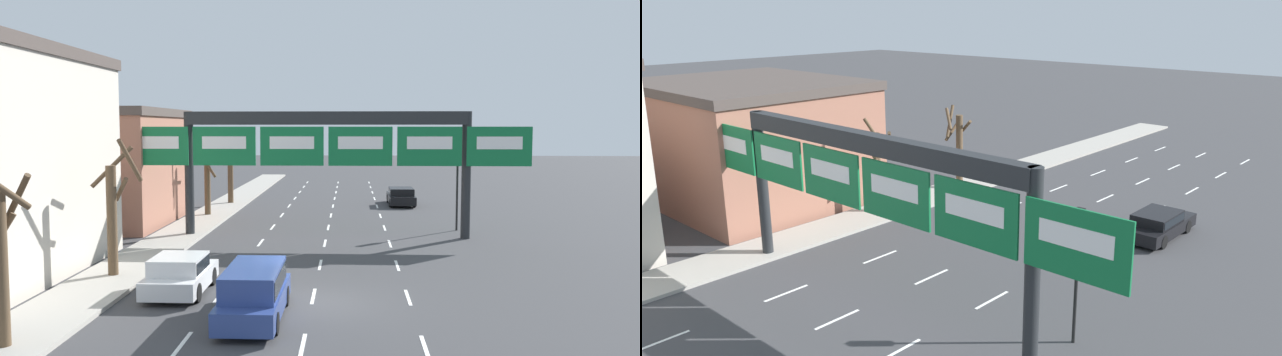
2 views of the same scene
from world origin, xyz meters
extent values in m
plane|color=#3D3D3F|center=(0.00, 0.00, 0.00)|extent=(220.00, 220.00, 0.00)
cube|color=#A8A399|center=(-8.00, 0.00, 0.07)|extent=(2.80, 110.00, 0.15)
cube|color=white|center=(-3.30, -4.00, 0.01)|extent=(0.12, 2.00, 0.01)
cube|color=white|center=(-3.30, 1.00, 0.01)|extent=(0.12, 2.00, 0.01)
cube|color=white|center=(-3.30, 6.00, 0.01)|extent=(0.12, 2.00, 0.01)
cube|color=white|center=(-3.30, 11.00, 0.01)|extent=(0.12, 2.00, 0.01)
cube|color=white|center=(-3.30, 16.00, 0.01)|extent=(0.12, 2.00, 0.01)
cube|color=white|center=(-3.30, 21.00, 0.01)|extent=(0.12, 2.00, 0.01)
cube|color=white|center=(-3.30, 26.00, 0.01)|extent=(0.12, 2.00, 0.01)
cube|color=white|center=(-3.30, 31.00, 0.01)|extent=(0.12, 2.00, 0.01)
cube|color=white|center=(-3.30, 36.00, 0.01)|extent=(0.12, 2.00, 0.01)
cube|color=white|center=(-3.30, 41.00, 0.01)|extent=(0.12, 2.00, 0.01)
cube|color=white|center=(-3.30, 46.00, 0.01)|extent=(0.12, 2.00, 0.01)
cube|color=white|center=(0.00, -4.00, 0.01)|extent=(0.12, 2.00, 0.01)
cube|color=white|center=(0.00, 1.00, 0.01)|extent=(0.12, 2.00, 0.01)
cube|color=white|center=(0.00, 6.00, 0.01)|extent=(0.12, 2.00, 0.01)
cube|color=white|center=(0.00, 11.00, 0.01)|extent=(0.12, 2.00, 0.01)
cube|color=white|center=(0.00, 16.00, 0.01)|extent=(0.12, 2.00, 0.01)
cube|color=white|center=(0.00, 21.00, 0.01)|extent=(0.12, 2.00, 0.01)
cube|color=white|center=(0.00, 26.00, 0.01)|extent=(0.12, 2.00, 0.01)
cube|color=white|center=(0.00, 31.00, 0.01)|extent=(0.12, 2.00, 0.01)
cube|color=white|center=(0.00, 36.00, 0.01)|extent=(0.12, 2.00, 0.01)
cube|color=white|center=(0.00, 41.00, 0.01)|extent=(0.12, 2.00, 0.01)
cube|color=white|center=(0.00, 46.00, 0.01)|extent=(0.12, 2.00, 0.01)
cube|color=white|center=(3.30, -4.00, 0.01)|extent=(0.12, 2.00, 0.01)
cube|color=white|center=(3.30, 1.00, 0.01)|extent=(0.12, 2.00, 0.01)
cube|color=white|center=(3.30, 6.00, 0.01)|extent=(0.12, 2.00, 0.01)
cube|color=white|center=(3.30, 11.00, 0.01)|extent=(0.12, 2.00, 0.01)
cube|color=white|center=(3.30, 16.00, 0.01)|extent=(0.12, 2.00, 0.01)
cube|color=white|center=(3.30, 21.00, 0.01)|extent=(0.12, 2.00, 0.01)
cube|color=white|center=(3.30, 26.00, 0.01)|extent=(0.12, 2.00, 0.01)
cube|color=white|center=(3.30, 31.00, 0.01)|extent=(0.12, 2.00, 0.01)
cube|color=white|center=(3.30, 36.00, 0.01)|extent=(0.12, 2.00, 0.01)
cube|color=white|center=(3.30, 41.00, 0.01)|extent=(0.12, 2.00, 0.01)
cube|color=white|center=(3.30, 46.00, 0.01)|extent=(0.12, 2.00, 0.01)
cylinder|color=#232628|center=(-7.40, 12.75, 3.37)|extent=(0.49, 0.49, 6.74)
cylinder|color=#232628|center=(7.40, 12.75, 3.37)|extent=(0.49, 0.49, 6.74)
cube|color=#232628|center=(0.00, 12.75, 6.39)|extent=(14.80, 0.60, 0.70)
cube|color=#116B38|center=(-9.02, 12.41, 4.91)|extent=(3.36, 0.08, 2.06)
cube|color=white|center=(-9.02, 12.37, 5.09)|extent=(2.35, 0.02, 0.66)
cube|color=#116B38|center=(-5.41, 12.41, 4.91)|extent=(3.36, 0.08, 2.06)
cube|color=white|center=(-5.41, 12.37, 5.09)|extent=(2.35, 0.02, 0.66)
cube|color=#116B38|center=(-1.80, 12.41, 4.91)|extent=(3.36, 0.08, 2.06)
cube|color=white|center=(-1.80, 12.37, 5.09)|extent=(2.35, 0.02, 0.66)
cube|color=#116B38|center=(1.80, 12.41, 4.91)|extent=(3.36, 0.08, 2.06)
cube|color=white|center=(1.80, 12.37, 5.09)|extent=(2.35, 0.02, 0.66)
cube|color=#116B38|center=(5.41, 12.41, 4.91)|extent=(3.36, 0.08, 2.06)
cube|color=white|center=(5.41, 12.37, 5.09)|extent=(2.35, 0.02, 0.66)
cube|color=#116B38|center=(9.02, 12.41, 4.91)|extent=(3.36, 0.08, 2.06)
cube|color=white|center=(9.02, 12.37, 5.09)|extent=(2.35, 0.02, 0.66)
cube|color=#9E6651|center=(-15.89, 17.24, 3.27)|extent=(12.17, 10.25, 6.54)
cube|color=#4C423D|center=(-15.89, 17.24, 6.79)|extent=(12.41, 10.45, 0.50)
cube|color=silver|center=(-4.75, 1.24, 0.51)|extent=(1.88, 3.96, 0.61)
cube|color=silver|center=(-4.75, 1.00, 1.10)|extent=(1.73, 2.06, 0.57)
cube|color=black|center=(-4.75, 1.00, 1.10)|extent=(1.77, 1.89, 0.41)
cylinder|color=black|center=(-5.61, 2.42, 0.33)|extent=(0.22, 0.66, 0.66)
cylinder|color=black|center=(-3.90, 2.42, 0.33)|extent=(0.22, 0.66, 0.66)
cylinder|color=black|center=(-5.61, 0.05, 0.33)|extent=(0.22, 0.66, 0.66)
cylinder|color=black|center=(-3.90, 0.05, 0.33)|extent=(0.22, 0.66, 0.66)
cube|color=black|center=(5.15, 27.05, 0.51)|extent=(1.91, 4.78, 0.61)
cube|color=black|center=(5.15, 26.76, 1.07)|extent=(1.76, 2.48, 0.51)
cube|color=black|center=(5.15, 26.76, 1.07)|extent=(1.79, 2.28, 0.37)
cylinder|color=black|center=(4.28, 28.48, 0.33)|extent=(0.22, 0.66, 0.66)
cylinder|color=black|center=(6.01, 28.48, 0.33)|extent=(0.22, 0.66, 0.66)
cylinder|color=black|center=(4.28, 25.62, 0.33)|extent=(0.22, 0.66, 0.66)
cylinder|color=black|center=(6.01, 25.62, 0.33)|extent=(0.22, 0.66, 0.66)
cube|color=navy|center=(-1.66, -1.64, 0.53)|extent=(1.76, 4.86, 0.67)
cube|color=navy|center=(-1.66, -1.69, 1.26)|extent=(1.62, 3.40, 0.78)
cube|color=black|center=(-1.66, -1.69, 1.26)|extent=(1.66, 3.13, 0.56)
cylinder|color=black|center=(-2.46, -0.18, 0.33)|extent=(0.22, 0.66, 0.66)
cylinder|color=black|center=(-0.87, -0.18, 0.33)|extent=(0.22, 0.66, 0.66)
cylinder|color=black|center=(-2.46, -3.10, 0.33)|extent=(0.22, 0.66, 0.66)
cylinder|color=black|center=(-0.87, -3.10, 0.33)|extent=(0.22, 0.66, 0.66)
cylinder|color=black|center=(7.39, 15.36, 1.97)|extent=(0.12, 0.12, 3.95)
cube|color=black|center=(7.39, 15.36, 4.40)|extent=(0.30, 0.24, 0.90)
sphere|color=#3D0E0C|center=(7.39, 15.23, 4.70)|extent=(0.20, 0.20, 0.20)
sphere|color=gold|center=(7.39, 15.23, 4.40)|extent=(0.20, 0.20, 0.20)
sphere|color=#0E3515|center=(7.39, 15.23, 4.10)|extent=(0.20, 0.20, 0.20)
cylinder|color=brown|center=(-8.14, 20.18, 2.35)|extent=(0.40, 0.40, 4.41)
cylinder|color=brown|center=(-7.65, 20.71, 4.19)|extent=(1.25, 1.19, 1.16)
cylinder|color=brown|center=(-7.74, 19.80, 4.52)|extent=(1.00, 1.03, 1.93)
cylinder|color=brown|center=(-7.93, 19.84, 3.29)|extent=(0.91, 0.66, 1.38)
cylinder|color=brown|center=(-7.99, 3.24, 2.29)|extent=(0.39, 0.39, 4.28)
cylinder|color=brown|center=(-8.22, 3.97, 4.33)|extent=(1.65, 0.68, 1.69)
cylinder|color=brown|center=(-7.17, 3.12, 4.62)|extent=(0.42, 1.79, 1.74)
cylinder|color=brown|center=(-7.71, 3.55, 3.48)|extent=(0.84, 0.78, 1.01)
cylinder|color=brown|center=(-7.85, 26.64, 2.44)|extent=(0.42, 0.42, 4.58)
cylinder|color=brown|center=(-7.69, 27.11, 4.01)|extent=(1.10, 0.55, 0.89)
cylinder|color=brown|center=(-8.44, 26.60, 3.64)|extent=(0.28, 1.30, 1.04)
cylinder|color=brown|center=(-8.25, 26.11, 4.52)|extent=(1.27, 1.02, 1.21)
cylinder|color=brown|center=(-8.39, 26.39, 4.33)|extent=(0.75, 1.30, 1.86)
cylinder|color=brown|center=(-7.87, -4.74, 2.26)|extent=(0.38, 0.38, 4.21)
cylinder|color=brown|center=(-7.40, -4.99, 4.22)|extent=(0.70, 1.10, 0.94)
cylinder|color=brown|center=(-8.00, -4.44, 3.07)|extent=(0.80, 0.47, 1.18)
cylinder|color=brown|center=(-7.62, -4.27, 3.98)|extent=(1.14, 0.70, 1.47)
camera|label=1|loc=(1.27, -20.37, 5.91)|focal=35.00mm
camera|label=2|loc=(17.17, -1.53, 11.16)|focal=35.00mm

